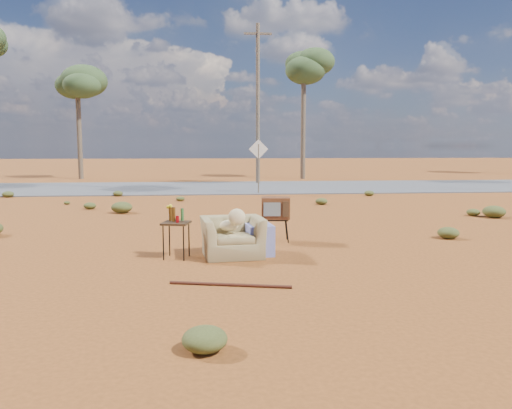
{
  "coord_description": "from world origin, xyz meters",
  "views": [
    {
      "loc": [
        -0.45,
        -8.06,
        1.92
      ],
      "look_at": [
        0.43,
        1.46,
        0.8
      ],
      "focal_mm": 35.0,
      "sensor_mm": 36.0,
      "label": 1
    }
  ],
  "objects": [
    {
      "name": "utility_pole_center",
      "position": [
        2.0,
        17.5,
        4.15
      ],
      "size": [
        1.4,
        0.2,
        8.0
      ],
      "color": "brown",
      "rests_on": "ground"
    },
    {
      "name": "rusty_bar",
      "position": [
        -0.19,
        -1.36,
        0.02
      ],
      "size": [
        1.68,
        0.44,
        0.05
      ],
      "primitive_type": "cylinder",
      "rotation": [
        0.0,
        1.57,
        -0.23
      ],
      "color": "#4F2215",
      "rests_on": "ground"
    },
    {
      "name": "side_table",
      "position": [
        -1.06,
        0.49,
        0.65
      ],
      "size": [
        0.52,
        0.52,
        0.9
      ],
      "rotation": [
        0.0,
        0.0,
        -0.22
      ],
      "color": "#392515",
      "rests_on": "ground"
    },
    {
      "name": "tv_unit",
      "position": [
        0.86,
        1.83,
        0.67
      ],
      "size": [
        0.6,
        0.5,
        0.9
      ],
      "rotation": [
        0.0,
        0.0,
        -0.09
      ],
      "color": "black",
      "rests_on": "ground"
    },
    {
      "name": "eucalyptus_near_left",
      "position": [
        -8.0,
        22.0,
        5.45
      ],
      "size": [
        3.2,
        3.2,
        6.6
      ],
      "color": "brown",
      "rests_on": "ground"
    },
    {
      "name": "ground",
      "position": [
        0.0,
        0.0,
        0.0
      ],
      "size": [
        140.0,
        140.0,
        0.0
      ],
      "primitive_type": "plane",
      "color": "brown",
      "rests_on": "ground"
    },
    {
      "name": "armchair",
      "position": [
        0.02,
        0.56,
        0.43
      ],
      "size": [
        1.3,
        0.92,
        0.93
      ],
      "rotation": [
        0.0,
        0.0,
        0.11
      ],
      "color": "olive",
      "rests_on": "ground"
    },
    {
      "name": "road_sign",
      "position": [
        1.5,
        12.0,
        1.5
      ],
      "size": [
        0.78,
        0.06,
        2.19
      ],
      "color": "brown",
      "rests_on": "ground"
    },
    {
      "name": "eucalyptus_center",
      "position": [
        5.0,
        21.0,
        6.43
      ],
      "size": [
        3.2,
        3.2,
        7.6
      ],
      "color": "brown",
      "rests_on": "ground"
    },
    {
      "name": "highway",
      "position": [
        0.0,
        15.0,
        0.02
      ],
      "size": [
        140.0,
        7.0,
        0.04
      ],
      "primitive_type": "cube",
      "color": "#565659",
      "rests_on": "ground"
    },
    {
      "name": "scrub_patch",
      "position": [
        -0.82,
        4.41,
        0.14
      ],
      "size": [
        17.49,
        8.07,
        0.33
      ],
      "color": "#494F22",
      "rests_on": "ground"
    }
  ]
}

